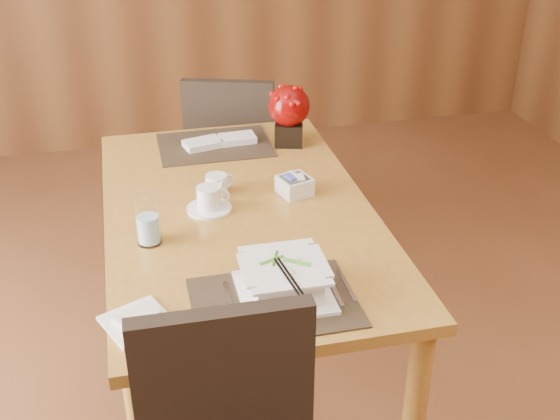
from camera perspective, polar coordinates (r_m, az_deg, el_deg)
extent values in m
cube|color=#A3732D|center=(2.41, -3.36, -0.34)|extent=(0.90, 1.50, 0.04)
cylinder|color=#A3732D|center=(3.17, -12.36, -1.08)|extent=(0.07, 0.07, 0.71)
cylinder|color=#A3732D|center=(3.25, 1.43, 0.46)|extent=(0.07, 0.07, 0.71)
cube|color=black|center=(1.94, -0.47, -7.50)|extent=(0.45, 0.33, 0.01)
cube|color=black|center=(2.89, -5.32, 5.27)|extent=(0.45, 0.33, 0.01)
cube|color=white|center=(1.97, 0.34, -6.83)|extent=(0.26, 0.26, 0.01)
cube|color=white|center=(1.94, 0.34, -5.66)|extent=(0.18, 0.18, 0.09)
cylinder|color=#D8D074|center=(1.94, 0.34, -5.61)|extent=(0.17, 0.17, 0.07)
cylinder|color=white|center=(2.40, -5.77, 0.12)|extent=(0.15, 0.15, 0.01)
cylinder|color=white|center=(2.38, -5.82, 1.03)|extent=(0.09, 0.09, 0.08)
cylinder|color=black|center=(2.36, -5.86, 1.74)|extent=(0.07, 0.07, 0.01)
cylinder|color=silver|center=(2.20, -10.72, -0.66)|extent=(0.08, 0.08, 0.18)
cube|color=white|center=(2.48, 1.20, 1.99)|extent=(0.13, 0.13, 0.06)
cube|color=black|center=(2.88, 0.73, 6.28)|extent=(0.14, 0.14, 0.09)
sphere|color=#820605|center=(2.83, 0.74, 8.45)|extent=(0.17, 0.17, 0.17)
cube|color=white|center=(1.90, -11.49, -8.91)|extent=(0.21, 0.21, 0.01)
cube|color=black|center=(1.72, -4.52, -14.68)|extent=(0.43, 0.05, 0.49)
cube|color=black|center=(3.48, -3.56, 3.76)|extent=(0.54, 0.54, 0.06)
cube|color=black|center=(3.20, -4.17, 6.49)|extent=(0.40, 0.17, 0.46)
cylinder|color=black|center=(3.72, -0.39, 1.65)|extent=(0.03, 0.03, 0.40)
cylinder|color=black|center=(3.41, -0.90, -1.07)|extent=(0.03, 0.03, 0.40)
cylinder|color=black|center=(3.76, -5.76, 1.84)|extent=(0.03, 0.03, 0.40)
cylinder|color=black|center=(3.46, -6.74, -0.82)|extent=(0.03, 0.03, 0.40)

